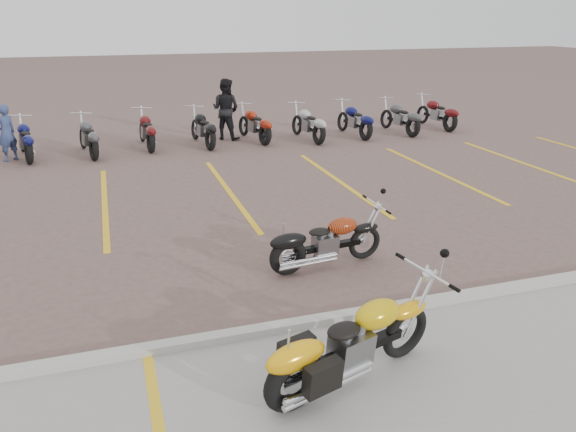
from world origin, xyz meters
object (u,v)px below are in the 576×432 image
object	(u,v)px
flame_cruiser	(324,244)
person_b	(226,109)
person_a	(6,133)
yellow_cruiser	(347,346)

from	to	relation	value
flame_cruiser	person_b	size ratio (longest dim) A/B	1.03
flame_cruiser	person_a	world-z (taller)	person_a
yellow_cruiser	person_b	bearing A→B (deg)	66.36
yellow_cruiser	flame_cruiser	size ratio (longest dim) A/B	1.13
flame_cruiser	person_a	bearing A→B (deg)	115.76
person_a	person_b	xyz separation A→B (m)	(6.23, 0.92, 0.19)
flame_cruiser	person_b	distance (m)	9.98
yellow_cruiser	person_b	distance (m)	12.89
person_a	person_b	world-z (taller)	person_b
person_b	yellow_cruiser	bearing A→B (deg)	123.67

